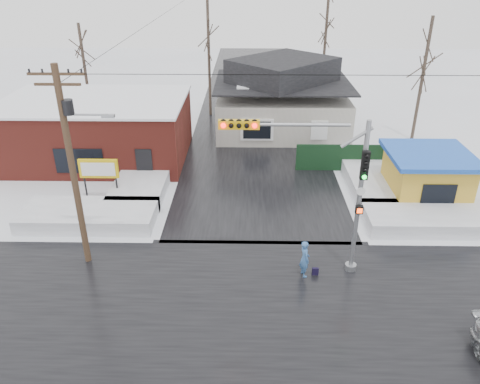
{
  "coord_description": "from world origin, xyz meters",
  "views": [
    {
      "loc": [
        -0.65,
        -14.3,
        12.58
      ],
      "look_at": [
        -0.99,
        4.73,
        3.0
      ],
      "focal_mm": 35.0,
      "sensor_mm": 36.0,
      "label": 1
    }
  ],
  "objects_px": {
    "kiosk": "(426,176)",
    "utility_pole": "(72,159)",
    "marquee_sign": "(99,170)",
    "pedestrian": "(305,259)",
    "traffic_signal": "(323,178)"
  },
  "relations": [
    {
      "from": "kiosk",
      "to": "utility_pole",
      "type": "bearing_deg",
      "value": -159.56
    },
    {
      "from": "utility_pole",
      "to": "marquee_sign",
      "type": "distance_m",
      "value": 6.87
    },
    {
      "from": "marquee_sign",
      "to": "pedestrian",
      "type": "relative_size",
      "value": 1.47
    },
    {
      "from": "traffic_signal",
      "to": "marquee_sign",
      "type": "relative_size",
      "value": 2.75
    },
    {
      "from": "marquee_sign",
      "to": "pedestrian",
      "type": "bearing_deg",
      "value": -32.56
    },
    {
      "from": "kiosk",
      "to": "traffic_signal",
      "type": "bearing_deg",
      "value": -135.16
    },
    {
      "from": "kiosk",
      "to": "pedestrian",
      "type": "relative_size",
      "value": 2.66
    },
    {
      "from": "traffic_signal",
      "to": "utility_pole",
      "type": "relative_size",
      "value": 0.78
    },
    {
      "from": "utility_pole",
      "to": "kiosk",
      "type": "bearing_deg",
      "value": 20.44
    },
    {
      "from": "marquee_sign",
      "to": "utility_pole",
      "type": "bearing_deg",
      "value": -79.87
    },
    {
      "from": "pedestrian",
      "to": "kiosk",
      "type": "bearing_deg",
      "value": -61.31
    },
    {
      "from": "utility_pole",
      "to": "pedestrian",
      "type": "relative_size",
      "value": 5.2
    },
    {
      "from": "utility_pole",
      "to": "marquee_sign",
      "type": "bearing_deg",
      "value": 100.13
    },
    {
      "from": "marquee_sign",
      "to": "kiosk",
      "type": "xyz_separation_m",
      "value": [
        18.5,
        0.5,
        -0.46
      ]
    },
    {
      "from": "utility_pole",
      "to": "pedestrian",
      "type": "bearing_deg",
      "value": -5.48
    }
  ]
}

